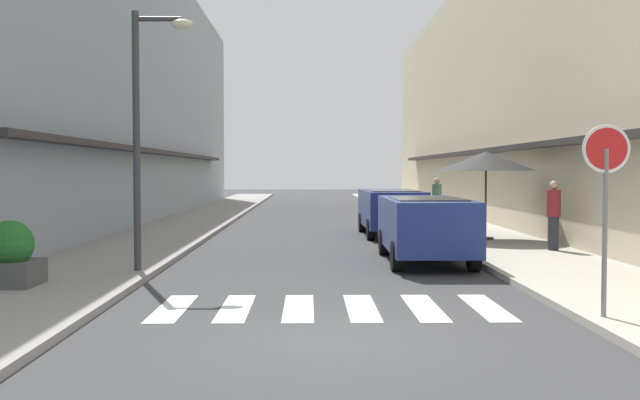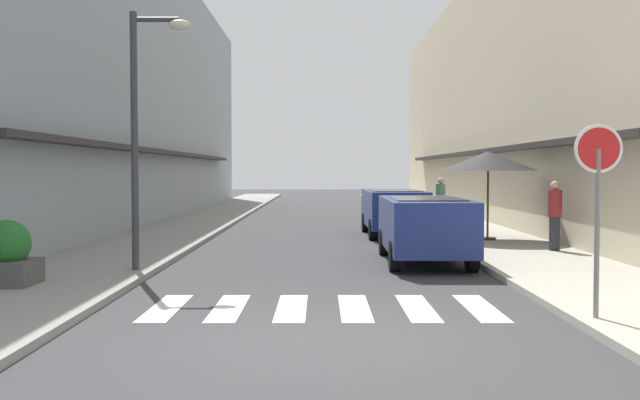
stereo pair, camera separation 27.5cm
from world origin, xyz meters
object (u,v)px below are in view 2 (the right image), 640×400
object	(u,v)px
round_street_sign	(594,170)
pedestrian_walking_near	(551,214)
street_lamp	(141,112)
parked_car_mid	(391,207)
planter_corner	(3,256)
parked_car_near	(421,222)
pedestrian_walking_far	(437,201)
cafe_umbrella	(485,161)

from	to	relation	value
round_street_sign	pedestrian_walking_near	size ratio (longest dim) A/B	1.50
street_lamp	pedestrian_walking_near	world-z (taller)	street_lamp
parked_car_mid	planter_corner	xyz separation A→B (m)	(-7.73, -10.63, -0.30)
parked_car_near	pedestrian_walking_far	world-z (taller)	pedestrian_walking_far
pedestrian_walking_near	parked_car_mid	bearing A→B (deg)	170.47
round_street_sign	parked_car_near	bearing A→B (deg)	101.32
street_lamp	planter_corner	xyz separation A→B (m)	(-1.92, -1.89, -2.61)
parked_car_near	planter_corner	size ratio (longest dim) A/B	4.00
parked_car_near	planter_corner	xyz separation A→B (m)	(-7.73, -3.88, -0.30)
street_lamp	pedestrian_walking_far	distance (m)	13.81
parked_car_near	parked_car_mid	bearing A→B (deg)	90.00
parked_car_near	round_street_sign	world-z (taller)	round_street_sign
parked_car_mid	cafe_umbrella	bearing A→B (deg)	-45.38
parked_car_mid	round_street_sign	distance (m)	13.51
round_street_sign	pedestrian_walking_near	xyz separation A→B (m)	(2.08, 8.12, -1.07)
parked_car_mid	cafe_umbrella	size ratio (longest dim) A/B	1.60
round_street_sign	pedestrian_walking_near	world-z (taller)	round_street_sign
street_lamp	pedestrian_walking_near	size ratio (longest dim) A/B	2.95
round_street_sign	pedestrian_walking_far	world-z (taller)	round_street_sign
cafe_umbrella	pedestrian_walking_near	distance (m)	3.27
street_lamp	pedestrian_walking_far	size ratio (longest dim) A/B	2.95
parked_car_near	round_street_sign	xyz separation A→B (m)	(1.33, -6.65, 1.17)
parked_car_mid	street_lamp	size ratio (longest dim) A/B	0.88
pedestrian_walking_near	pedestrian_walking_far	distance (m)	7.93
parked_car_near	planter_corner	distance (m)	8.65
parked_car_near	pedestrian_walking_far	xyz separation A→B (m)	(1.91, 9.25, 0.10)
street_lamp	pedestrian_walking_far	xyz separation A→B (m)	(7.71, 11.25, -2.21)
planter_corner	pedestrian_walking_far	bearing A→B (deg)	53.75
cafe_umbrella	pedestrian_walking_near	size ratio (longest dim) A/B	1.62
round_street_sign	pedestrian_walking_near	distance (m)	8.45
parked_car_near	planter_corner	world-z (taller)	parked_car_near
pedestrian_walking_far	parked_car_mid	bearing A→B (deg)	117.90
parked_car_mid	street_lamp	xyz separation A→B (m)	(-5.80, -8.74, 2.31)
planter_corner	parked_car_near	bearing A→B (deg)	26.68
parked_car_near	parked_car_mid	distance (m)	6.75
round_street_sign	planter_corner	xyz separation A→B (m)	(-9.06, 2.77, -1.47)
parked_car_mid	cafe_umbrella	world-z (taller)	cafe_umbrella
parked_car_near	round_street_sign	distance (m)	6.88
planter_corner	pedestrian_walking_far	distance (m)	16.29
round_street_sign	pedestrian_walking_far	size ratio (longest dim) A/B	1.50
parked_car_mid	pedestrian_walking_near	size ratio (longest dim) A/B	2.60
parked_car_mid	pedestrian_walking_far	bearing A→B (deg)	52.73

